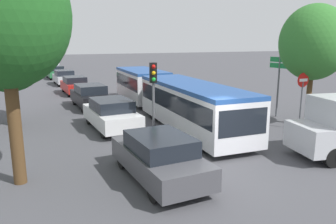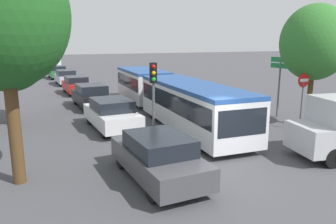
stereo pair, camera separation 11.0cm
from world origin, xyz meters
name	(u,v)px [view 1 (the left image)]	position (x,y,z in m)	size (l,w,h in m)	color
ground_plane	(214,171)	(0.00, 0.00, 0.00)	(200.00, 200.00, 0.00)	#47474C
articulated_bus	(167,93)	(1.93, 8.31, 1.35)	(3.13, 15.79, 2.33)	silver
city_bus_rear	(47,60)	(-1.88, 44.37, 1.41)	(2.81, 11.41, 2.44)	silver
queued_car_graphite	(159,157)	(-1.94, 0.19, 0.75)	(1.97, 4.34, 1.48)	#47474C
queued_car_white	(111,114)	(-1.77, 6.82, 0.78)	(2.03, 4.47, 1.53)	white
queued_car_black	(90,96)	(-1.64, 12.74, 0.77)	(2.03, 4.46, 1.53)	black
queued_car_red	(75,85)	(-1.68, 19.07, 0.73)	(1.92, 4.21, 1.44)	#B21E19
queued_car_silver	(64,77)	(-1.75, 25.46, 0.74)	(1.93, 4.24, 1.45)	#B7BABF
queued_car_green	(55,72)	(-2.00, 31.61, 0.74)	(1.95, 4.29, 1.47)	#236638
traffic_light	(153,83)	(-0.32, 4.73, 2.50)	(0.37, 0.39, 3.40)	#56595E
no_entry_sign	(302,92)	(6.85, 2.95, 1.88)	(0.70, 0.08, 2.82)	#56595E
direction_sign_post	(279,73)	(7.73, 5.57, 2.55)	(0.21, 1.40, 3.60)	#56595E
tree_left_near	(4,15)	(-6.02, 1.71, 5.05)	(3.73, 3.73, 7.18)	#51381E
tree_left_mid	(4,43)	(-6.34, 9.54, 4.23)	(4.34, 4.34, 6.93)	#51381E
tree_right_near	(314,43)	(7.84, 3.41, 4.25)	(3.40, 3.40, 6.16)	#51381E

